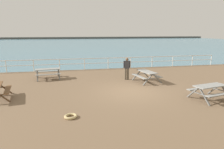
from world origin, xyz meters
TOP-DOWN VIEW (x-y plane):
  - ground_plane at (0.00, 0.00)m, footprint 30.00×24.00m
  - sea_band at (0.00, 52.75)m, footprint 142.00×90.00m
  - distant_shoreline at (0.00, 95.75)m, footprint 142.00×6.00m
  - seaward_railing at (-0.00, 7.75)m, footprint 23.07×0.07m
  - picnic_table_near_left at (3.64, -2.23)m, footprint 2.06×1.83m
  - picnic_table_near_right at (1.77, 2.05)m, footprint 1.81×2.04m
  - picnic_table_far_left at (-5.31, 4.50)m, footprint 1.98×1.74m
  - visitor at (0.54, 3.00)m, footprint 0.53×0.27m
  - rope_coil at (-3.65, -3.09)m, footprint 0.55×0.55m

SIDE VIEW (x-z plane):
  - ground_plane at x=0.00m, z-range -0.20..0.00m
  - sea_band at x=0.00m, z-range 0.00..0.00m
  - distant_shoreline at x=0.00m, z-range -0.90..0.90m
  - rope_coil at x=-3.65m, z-range 0.00..0.11m
  - picnic_table_near_left at x=3.64m, z-range 0.19..0.98m
  - picnic_table_near_right at x=1.77m, z-range 0.19..0.98m
  - picnic_table_far_left at x=-5.31m, z-range 0.19..0.98m
  - seaward_railing at x=0.00m, z-range 0.22..1.30m
  - visitor at x=0.54m, z-range 0.12..1.78m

